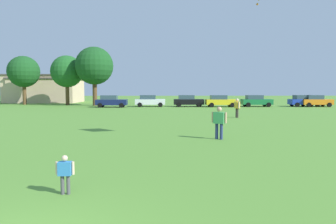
{
  "coord_description": "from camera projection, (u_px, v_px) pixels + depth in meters",
  "views": [
    {
      "loc": [
        2.47,
        -4.26,
        2.59
      ],
      "look_at": [
        2.79,
        9.22,
        1.57
      ],
      "focal_mm": 32.82,
      "sensor_mm": 36.0,
      "label": 1
    }
  ],
  "objects": [
    {
      "name": "bystander_near_trees",
      "position": [
        237.0,
        106.0,
        27.49
      ],
      "size": [
        0.41,
        0.8,
        1.71
      ],
      "rotation": [
        0.0,
        0.0,
        4.9
      ],
      "color": "#3F3833",
      "rests_on": "ground"
    },
    {
      "name": "parked_car_black_2",
      "position": [
        188.0,
        101.0,
        44.38
      ],
      "size": [
        4.3,
        2.02,
        1.68
      ],
      "color": "black",
      "rests_on": "ground"
    },
    {
      "name": "parked_car_navy_0",
      "position": [
        111.0,
        101.0,
        42.92
      ],
      "size": [
        4.3,
        2.02,
        1.68
      ],
      "color": "#141E4C",
      "rests_on": "ground"
    },
    {
      "name": "adult_bystander",
      "position": [
        219.0,
        120.0,
        15.67
      ],
      "size": [
        0.71,
        0.53,
        1.67
      ],
      "rotation": [
        0.0,
        0.0,
        2.65
      ],
      "color": "navy",
      "rests_on": "ground"
    },
    {
      "name": "tree_far_right",
      "position": [
        94.0,
        66.0,
        46.68
      ],
      "size": [
        5.75,
        5.75,
        8.96
      ],
      "color": "brown",
      "rests_on": "ground"
    },
    {
      "name": "ground_plane",
      "position": [
        139.0,
        112.0,
        34.29
      ],
      "size": [
        160.0,
        160.0,
        0.0
      ],
      "primitive_type": "plane",
      "color": "#568C33"
    },
    {
      "name": "parked_car_green_4",
      "position": [
        256.0,
        101.0,
        44.4
      ],
      "size": [
        4.3,
        2.02,
        1.68
      ],
      "color": "#196B38",
      "rests_on": "ground"
    },
    {
      "name": "house_right",
      "position": [
        48.0,
        90.0,
        58.43
      ],
      "size": [
        12.21,
        8.81,
        4.57
      ],
      "color": "beige",
      "rests_on": "ground"
    },
    {
      "name": "child_kite_flyer",
      "position": [
        65.0,
        171.0,
        7.5
      ],
      "size": [
        0.46,
        0.18,
        0.97
      ],
      "rotation": [
        0.0,
        0.0,
        -0.01
      ],
      "color": "#4C4C51",
      "rests_on": "ground"
    },
    {
      "name": "parked_car_yellow_3",
      "position": [
        220.0,
        101.0,
        43.84
      ],
      "size": [
        4.3,
        2.02,
        1.68
      ],
      "color": "yellow",
      "rests_on": "ground"
    },
    {
      "name": "tree_far_left",
      "position": [
        24.0,
        72.0,
        49.8
      ],
      "size": [
        5.07,
        5.07,
        7.9
      ],
      "color": "brown",
      "rests_on": "ground"
    },
    {
      "name": "house_left",
      "position": [
        43.0,
        89.0,
        58.39
      ],
      "size": [
        12.77,
        8.18,
        5.21
      ],
      "color": "beige",
      "rests_on": "ground"
    },
    {
      "name": "parked_car_orange_6",
      "position": [
        315.0,
        101.0,
        44.22
      ],
      "size": [
        4.3,
        2.02,
        1.68
      ],
      "color": "orange",
      "rests_on": "ground"
    },
    {
      "name": "parked_car_blue_5",
      "position": [
        304.0,
        101.0,
        44.52
      ],
      "size": [
        4.3,
        2.02,
        1.68
      ],
      "color": "#1E38AD",
      "rests_on": "ground"
    },
    {
      "name": "parked_car_white_1",
      "position": [
        150.0,
        101.0,
        44.4
      ],
      "size": [
        4.3,
        2.02,
        1.68
      ],
      "color": "white",
      "rests_on": "ground"
    },
    {
      "name": "tree_center",
      "position": [
        67.0,
        72.0,
        48.56
      ],
      "size": [
        5.03,
        5.03,
        7.84
      ],
      "color": "brown",
      "rests_on": "ground"
    }
  ]
}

